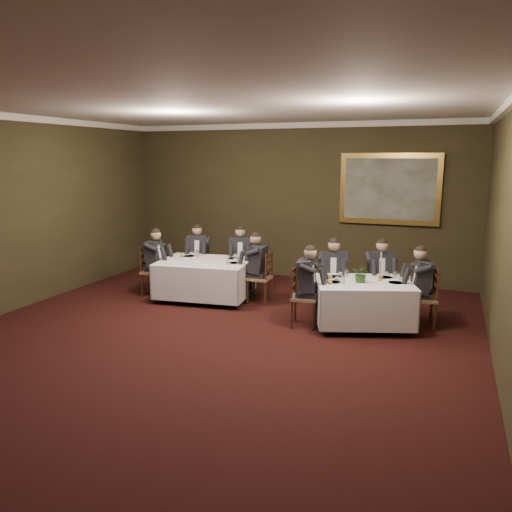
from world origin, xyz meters
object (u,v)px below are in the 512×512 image
Objects in this scene: chair_sec_endleft at (153,281)px; candlestick at (381,270)px; chair_sec_backleft at (199,273)px; painting at (389,189)px; table_second at (205,276)px; diner_sec_endleft at (153,270)px; chair_main_backright at (378,297)px; diner_main_endright at (423,297)px; table_main at (363,300)px; chair_main_backleft at (332,296)px; diner_sec_endright at (260,277)px; diner_main_endleft at (305,296)px; chair_main_endleft at (304,309)px; diner_main_backright at (379,285)px; diner_sec_backright at (241,265)px; chair_sec_backright at (241,276)px; chair_main_endright at (423,311)px; diner_main_backleft at (333,284)px; chair_sec_endright at (260,288)px; diner_sec_backleft at (199,263)px; centerpiece at (361,273)px.

candlestick reaches higher than chair_sec_endleft.
painting is (3.76, 1.53, 1.81)m from chair_sec_backleft.
table_second is 1.11m from diner_sec_endleft.
diner_main_endright is at bearing 122.63° from chair_main_backright.
table_second is (-3.18, 0.54, 0.00)m from table_main.
table_second is at bearing -10.57° from chair_main_backleft.
diner_sec_endleft is at bearing -149.62° from painting.
diner_main_endleft is at bearing -132.55° from diner_sec_endright.
chair_main_endleft and chair_sec_endleft have the same top height.
diner_sec_backright is at bearing -33.06° from diner_main_backright.
chair_sec_backright and chair_sec_endleft have the same top height.
chair_sec_endleft is (-3.64, -0.21, 0.00)m from chair_main_backleft.
chair_main_endright and chair_sec_backright have the same top height.
diner_sec_endleft is at bearing -172.96° from table_second.
diner_main_endleft reaches higher than table_second.
chair_sec_backright is 1.83m from diner_sec_endleft.
diner_main_endleft is (-0.27, -0.91, 0.00)m from diner_main_backleft.
chair_sec_backleft is 1.00× the size of chair_sec_endright.
candlestick is (-0.68, -0.16, 0.66)m from chair_main_endright.
candlestick is at bearing 77.44° from chair_sec_endleft.
diner_sec_backleft is 4.01m from centerpiece.
chair_main_backright is 2.03× the size of candlestick.
diner_main_backleft and diner_main_endleft have the same top height.
diner_main_endleft is 1.35× the size of chair_main_endright.
chair_main_endright is at bearing 18.95° from table_main.
diner_main_endright reaches higher than chair_sec_backleft.
centerpiece is (2.04, -0.75, 0.41)m from diner_sec_endright.
chair_main_endleft is at bearing -133.17° from chair_sec_endright.
diner_main_endright is 3.17m from painting.
chair_main_backright is 3.02m from chair_sec_backright.
diner_main_endright is 1.10m from centerpiece.
chair_sec_backleft is at bearing 142.88° from diner_sec_endleft.
chair_main_endleft is 1.41m from candlestick.
centerpiece is (2.03, -0.75, 0.64)m from chair_sec_endright.
chair_sec_backright is (0.94, 0.12, 0.00)m from chair_sec_backleft.
chair_sec_endright is 2.26m from centerpiece.
chair_main_endright is at bearing -99.24° from diner_sec_endright.
chair_main_endleft is 3.31m from diner_sec_backleft.
painting reaches higher than diner_main_backright.
table_main is 1.84× the size of chair_sec_endleft.
chair_main_endleft is at bearing 61.37° from chair_main_backleft.
table_main is 0.96m from diner_main_endleft.
diner_sec_endleft is at bearing 90.00° from chair_sec_endleft.
diner_sec_backright is 1.81m from diner_sec_endleft.
diner_sec_backleft is at bearing 65.27° from chair_sec_endright.
table_main is 4.00m from diner_sec_backleft.
diner_sec_endleft is 4.34× the size of centerpiece.
table_main is at bearing -110.50° from chair_sec_endright.
candlestick is (2.32, -0.52, 0.43)m from diner_sec_endright.
diner_main_endright and diner_sec_endleft have the same top height.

